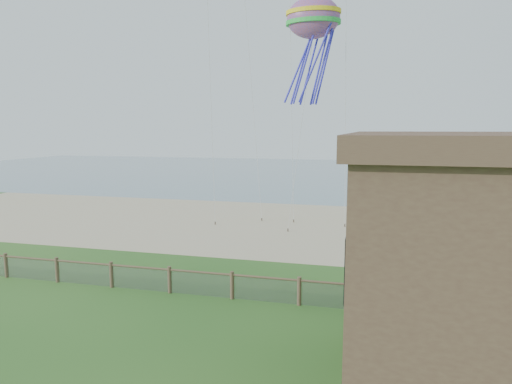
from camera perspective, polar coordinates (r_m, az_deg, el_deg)
ground at (r=15.74m, az=-9.96°, el=-20.65°), size 160.00×160.00×0.00m
sand_beach at (r=35.83m, az=4.65°, el=-4.19°), size 72.00×20.00×0.02m
ocean at (r=79.12m, az=10.04°, el=2.34°), size 160.00×68.00×0.02m
chainlink_fence at (r=20.65m, az=-3.01°, el=-11.76°), size 36.20×0.20×1.25m
picnic_table at (r=17.42m, az=20.89°, el=-16.67°), size 1.89×1.43×0.80m
octopus_kite at (r=30.02m, az=7.11°, el=17.43°), size 3.93×3.21×7.06m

